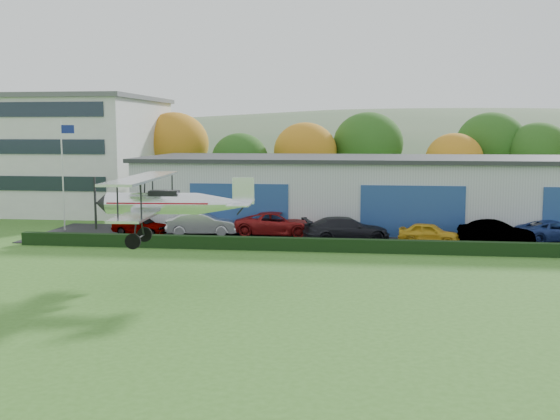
# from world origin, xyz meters

# --- Properties ---
(ground) EXTENTS (300.00, 300.00, 0.00)m
(ground) POSITION_xyz_m (0.00, 0.00, 0.00)
(ground) COLOR #396921
(ground) RESTS_ON ground
(apron) EXTENTS (48.00, 9.00, 0.05)m
(apron) POSITION_xyz_m (3.00, 21.00, 0.03)
(apron) COLOR black
(apron) RESTS_ON ground
(hedge) EXTENTS (46.00, 0.60, 0.80)m
(hedge) POSITION_xyz_m (3.00, 16.20, 0.40)
(hedge) COLOR black
(hedge) RESTS_ON ground
(hangar) EXTENTS (40.60, 12.60, 5.30)m
(hangar) POSITION_xyz_m (5.00, 27.98, 2.66)
(hangar) COLOR #B2B7BC
(hangar) RESTS_ON ground
(office_block) EXTENTS (20.60, 15.60, 10.40)m
(office_block) POSITION_xyz_m (-28.00, 35.00, 5.21)
(office_block) COLOR silver
(office_block) RESTS_ON ground
(flagpole) EXTENTS (1.05, 0.10, 8.00)m
(flagpole) POSITION_xyz_m (-19.88, 22.00, 4.78)
(flagpole) COLOR silver
(flagpole) RESTS_ON ground
(tree_belt) EXTENTS (75.70, 13.22, 10.12)m
(tree_belt) POSITION_xyz_m (0.85, 40.62, 5.61)
(tree_belt) COLOR #3D2614
(tree_belt) RESTS_ON ground
(distant_hills) EXTENTS (430.00, 196.00, 56.00)m
(distant_hills) POSITION_xyz_m (-4.38, 140.00, -13.05)
(distant_hills) COLOR #4C6642
(distant_hills) RESTS_ON ground
(car_0) EXTENTS (4.27, 2.40, 1.37)m
(car_0) POSITION_xyz_m (-13.81, 20.79, 0.74)
(car_0) COLOR gray
(car_0) RESTS_ON apron
(car_1) EXTENTS (5.11, 2.46, 1.62)m
(car_1) POSITION_xyz_m (-9.48, 21.12, 0.86)
(car_1) COLOR silver
(car_1) RESTS_ON apron
(car_2) EXTENTS (6.09, 3.20, 1.63)m
(car_2) POSITION_xyz_m (-4.16, 21.65, 0.87)
(car_2) COLOR maroon
(car_2) RESTS_ON apron
(car_3) EXTENTS (6.10, 3.81, 1.65)m
(car_3) POSITION_xyz_m (0.63, 19.47, 0.87)
(car_3) COLOR black
(car_3) RESTS_ON apron
(car_4) EXTENTS (4.16, 2.45, 1.33)m
(car_4) POSITION_xyz_m (5.96, 19.76, 0.71)
(car_4) COLOR gold
(car_4) RESTS_ON apron
(car_5) EXTENTS (4.99, 2.62, 1.56)m
(car_5) POSITION_xyz_m (10.08, 19.49, 0.83)
(car_5) COLOR gray
(car_5) RESTS_ON apron
(car_6) EXTENTS (5.43, 3.63, 1.38)m
(car_6) POSITION_xyz_m (14.19, 21.52, 0.74)
(car_6) COLOR navy
(car_6) RESTS_ON apron
(biplane) EXTENTS (7.61, 8.73, 3.26)m
(biplane) POSITION_xyz_m (-7.48, 6.67, 3.99)
(biplane) COLOR silver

